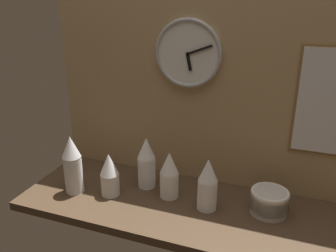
% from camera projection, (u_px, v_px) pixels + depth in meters
% --- Properties ---
extents(ground_plane, '(1.60, 0.56, 0.04)m').
position_uv_depth(ground_plane, '(191.00, 208.00, 1.65)').
color(ground_plane, '#4C3826').
extents(wall_tiled_back, '(1.60, 0.03, 1.05)m').
position_uv_depth(wall_tiled_back, '(210.00, 80.00, 1.68)').
color(wall_tiled_back, tan).
rests_on(wall_tiled_back, ground_plane).
extents(cup_stack_center_right, '(0.09, 0.09, 0.25)m').
position_uv_depth(cup_stack_center_right, '(207.00, 185.00, 1.57)').
color(cup_stack_center_right, white).
rests_on(cup_stack_center_right, ground_plane).
extents(cup_stack_far_left, '(0.09, 0.09, 0.29)m').
position_uv_depth(cup_stack_far_left, '(73.00, 164.00, 1.70)').
color(cup_stack_far_left, white).
rests_on(cup_stack_far_left, ground_plane).
extents(cup_stack_left, '(0.09, 0.09, 0.21)m').
position_uv_depth(cup_stack_left, '(110.00, 174.00, 1.69)').
color(cup_stack_left, white).
rests_on(cup_stack_left, ground_plane).
extents(cup_stack_center_left, '(0.09, 0.09, 0.26)m').
position_uv_depth(cup_stack_center_left, '(146.00, 162.00, 1.75)').
color(cup_stack_center_left, white).
rests_on(cup_stack_center_left, ground_plane).
extents(cup_stack_center, '(0.09, 0.09, 0.23)m').
position_uv_depth(cup_stack_center, '(169.00, 175.00, 1.67)').
color(cup_stack_center, white).
rests_on(cup_stack_center, ground_plane).
extents(bowl_stack_right, '(0.17, 0.17, 0.11)m').
position_uv_depth(bowl_stack_right, '(269.00, 201.00, 1.56)').
color(bowl_stack_right, beige).
rests_on(bowl_stack_right, ground_plane).
extents(wall_clock, '(0.32, 0.03, 0.32)m').
position_uv_depth(wall_clock, '(188.00, 54.00, 1.64)').
color(wall_clock, white).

